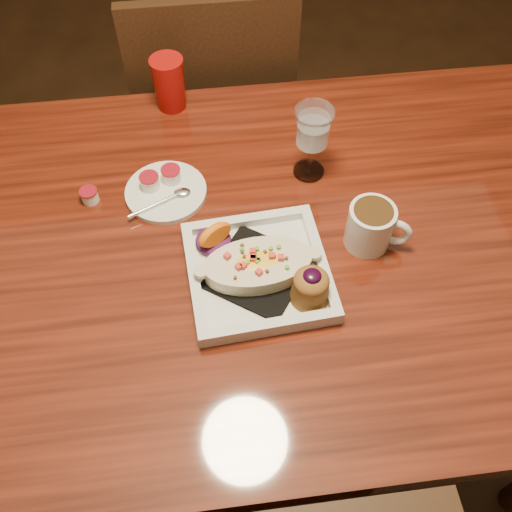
{
  "coord_description": "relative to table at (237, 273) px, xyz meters",
  "views": [
    {
      "loc": [
        -0.04,
        -0.62,
        1.59
      ],
      "look_at": [
        0.03,
        -0.05,
        0.77
      ],
      "focal_mm": 40.0,
      "sensor_mm": 36.0,
      "label": 1
    }
  ],
  "objects": [
    {
      "name": "plate",
      "position": [
        0.04,
        -0.08,
        0.12
      ],
      "size": [
        0.26,
        0.26,
        0.08
      ],
      "rotation": [
        0.0,
        0.0,
        0.07
      ],
      "color": "silver",
      "rests_on": "table"
    },
    {
      "name": "coffee_mug",
      "position": [
        0.24,
        -0.02,
        0.14
      ],
      "size": [
        0.11,
        0.08,
        0.09
      ],
      "rotation": [
        0.0,
        0.0,
        -0.41
      ],
      "color": "silver",
      "rests_on": "table"
    },
    {
      "name": "saucer",
      "position": [
        -0.12,
        0.14,
        0.11
      ],
      "size": [
        0.16,
        0.16,
        0.11
      ],
      "color": "silver",
      "rests_on": "table"
    },
    {
      "name": "table",
      "position": [
        0.0,
        0.0,
        0.0
      ],
      "size": [
        1.5,
        0.9,
        0.75
      ],
      "color": "maroon",
      "rests_on": "floor"
    },
    {
      "name": "creamer_loose",
      "position": [
        -0.27,
        0.14,
        0.11
      ],
      "size": [
        0.03,
        0.03,
        0.03
      ],
      "color": "white",
      "rests_on": "table"
    },
    {
      "name": "floor",
      "position": [
        0.0,
        0.0,
        -0.65
      ],
      "size": [
        7.0,
        7.0,
        0.0
      ],
      "primitive_type": "plane",
      "color": "#331D11",
      "rests_on": "ground"
    },
    {
      "name": "chair_far",
      "position": [
        -0.0,
        0.63,
        -0.15
      ],
      "size": [
        0.42,
        0.42,
        0.93
      ],
      "rotation": [
        0.0,
        0.0,
        3.14
      ],
      "color": "black",
      "rests_on": "floor"
    },
    {
      "name": "goblet",
      "position": [
        0.17,
        0.16,
        0.21
      ],
      "size": [
        0.08,
        0.08,
        0.16
      ],
      "color": "silver",
      "rests_on": "table"
    },
    {
      "name": "red_tumbler",
      "position": [
        -0.1,
        0.4,
        0.16
      ],
      "size": [
        0.07,
        0.07,
        0.12
      ],
      "primitive_type": "cone",
      "color": "#A80F0C",
      "rests_on": "table"
    }
  ]
}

